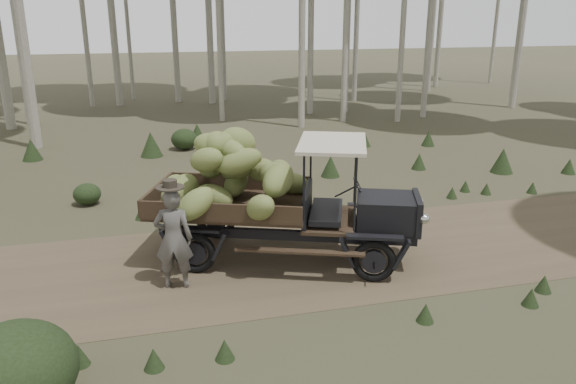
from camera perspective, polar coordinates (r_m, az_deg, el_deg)
name	(u,v)px	position (r m, az deg, el deg)	size (l,w,h in m)	color
ground	(389,248)	(11.25, 10.20, -5.66)	(120.00, 120.00, 0.00)	#473D2B
dirt_track	(389,248)	(11.25, 10.20, -5.64)	(70.00, 4.00, 0.01)	brown
banana_truck	(256,184)	(10.24, -3.25, 0.86)	(5.15, 3.28, 2.56)	black
farmer	(173,238)	(9.44, -11.56, -4.55)	(0.70, 0.55, 1.88)	#524F4B
undergrowth	(278,256)	(9.58, -0.99, -6.51)	(23.37, 18.48, 1.22)	#233319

